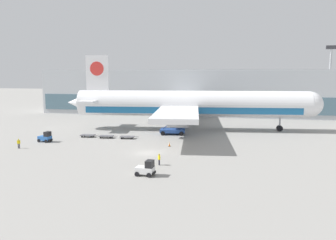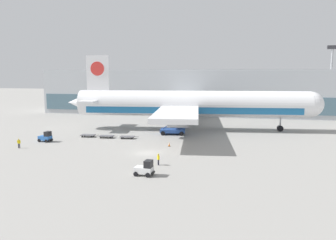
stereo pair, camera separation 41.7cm
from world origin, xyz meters
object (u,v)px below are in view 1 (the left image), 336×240
Objects in this scene: ground_crew_far at (19,143)px; traffic_cone_near at (169,144)px; scissor_lift_loader at (173,125)px; baggage_tug_mid at (146,169)px; light_mast at (329,77)px; baggage_dolly_third at (127,137)px; airplane_main at (188,105)px; baggage_tug_foreground at (46,137)px; baggage_dolly_lead at (88,135)px; baggage_dolly_second at (106,136)px; ground_crew_near at (159,158)px.

traffic_cone_near is at bearing 178.09° from ground_crew_far.
scissor_lift_loader is 2.14× the size of baggage_tug_mid.
light_mast reaches higher than baggage_dolly_third.
airplane_main reaches higher than baggage_tug_foreground.
baggage_tug_foreground is (-60.62, -42.57, -11.11)m from light_mast.
baggage_dolly_third is at bearing -141.66° from light_mast.
baggage_dolly_third is (14.26, 5.91, -0.49)m from baggage_tug_foreground.
scissor_lift_loader is 17.69m from baggage_dolly_lead.
baggage_tug_mid is 1.52× the size of ground_crew_far.
baggage_dolly_second is 2.22× the size of ground_crew_far.
baggage_dolly_second is at bearing 160.45° from traffic_cone_near.
baggage_dolly_third is at bearing 29.11° from baggage_tug_foreground.
scissor_lift_loader is at bearing -159.22° from ground_crew_far.
baggage_tug_mid is at bearing -88.98° from traffic_cone_near.
scissor_lift_loader is at bearing 16.68° from baggage_dolly_lead.
ground_crew_near is (0.57, 4.96, 0.10)m from baggage_tug_mid.
light_mast reaches higher than airplane_main.
light_mast reaches higher than baggage_dolly_lead.
scissor_lift_loader is 1.47× the size of baggage_dolly_lead.
baggage_tug_foreground is 6.07m from ground_crew_far.
airplane_main reaches higher than ground_crew_far.
airplane_main is 22.33× the size of baggage_tug_foreground.
ground_crew_far is (-26.25, -24.45, -4.85)m from airplane_main.
light_mast is 70.10m from baggage_tug_mid.
scissor_lift_loader is at bearing -141.76° from light_mast.
baggage_tug_foreground is 29.07m from baggage_tug_mid.
light_mast is 12.20× the size of ground_crew_near.
baggage_dolly_lead is at bearing 51.94° from baggage_tug_foreground.
baggage_dolly_second is 22.52m from ground_crew_near.
baggage_tug_foreground is 15.44m from baggage_dolly_third.
baggage_dolly_second is 2.24× the size of ground_crew_near.
light_mast is 49.88m from scissor_lift_loader.
baggage_tug_foreground is 3.33× the size of traffic_cone_near.
traffic_cone_near is (-0.30, 17.04, -0.49)m from baggage_tug_mid.
airplane_main reaches higher than ground_crew_near.
baggage_dolly_third is 19.69m from ground_crew_far.
scissor_lift_loader is at bearing 23.46° from baggage_dolly_second.
ground_crew_far is at bearing 163.06° from baggage_tug_mid.
traffic_cone_near is (17.96, -5.11, -0.01)m from baggage_dolly_lead.
ground_crew_far is (-62.12, -48.45, -11.00)m from light_mast.
scissor_lift_loader is 1.47× the size of baggage_dolly_second.
airplane_main is 10.54× the size of scissor_lift_loader.
baggage_tug_foreground reaches higher than ground_crew_near.
baggage_tug_foreground is at bearing -121.00° from ground_crew_far.
baggage_tug_foreground is at bearing -157.41° from scissor_lift_loader.
scissor_lift_loader is 7.06× the size of traffic_cone_near.
airplane_main is at bearing 45.66° from baggage_dolly_third.
baggage_dolly_third is (8.41, -0.01, 0.00)m from baggage_dolly_lead.
baggage_tug_foreground reaches higher than baggage_dolly_lead.
scissor_lift_loader is 29.95m from ground_crew_far.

